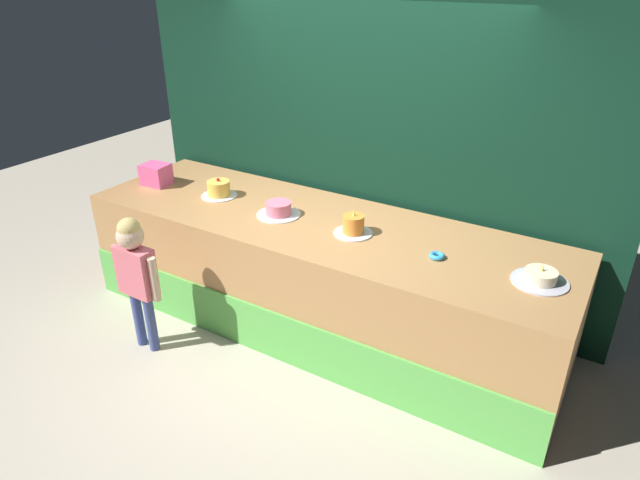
{
  "coord_description": "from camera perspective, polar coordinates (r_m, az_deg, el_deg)",
  "views": [
    {
      "loc": [
        2.04,
        -2.73,
        2.75
      ],
      "look_at": [
        0.16,
        0.35,
        0.92
      ],
      "focal_mm": 30.96,
      "sensor_mm": 36.0,
      "label": 1
    }
  ],
  "objects": [
    {
      "name": "cake_far_left",
      "position": [
        4.83,
        -10.42,
        5.18
      ],
      "size": [
        0.31,
        0.31,
        0.17
      ],
      "color": "white",
      "rests_on": "stage_platform"
    },
    {
      "name": "ground_plane",
      "position": [
        4.38,
        -4.26,
        -12.09
      ],
      "size": [
        12.0,
        12.0,
        0.0
      ],
      "primitive_type": "plane",
      "color": "#BCB29E"
    },
    {
      "name": "cake_far_right",
      "position": [
        3.74,
        21.83,
        -3.61
      ],
      "size": [
        0.36,
        0.36,
        0.13
      ],
      "color": "silver",
      "rests_on": "stage_platform"
    },
    {
      "name": "curtain_backdrop",
      "position": [
        4.68,
        4.24,
        10.36
      ],
      "size": [
        4.33,
        0.08,
        2.85
      ],
      "primitive_type": "cube",
      "color": "black",
      "rests_on": "ground_plane"
    },
    {
      "name": "cake_center_left",
      "position": [
        4.4,
        -4.32,
        3.16
      ],
      "size": [
        0.35,
        0.35,
        0.11
      ],
      "color": "white",
      "rests_on": "stage_platform"
    },
    {
      "name": "stage_platform",
      "position": [
        4.51,
        -0.22,
        -3.53
      ],
      "size": [
        3.93,
        1.18,
        0.94
      ],
      "color": "#B27F4C",
      "rests_on": "ground_plane"
    },
    {
      "name": "cake_center_right",
      "position": [
        4.08,
        3.47,
        1.48
      ],
      "size": [
        0.29,
        0.29,
        0.2
      ],
      "color": "silver",
      "rests_on": "stage_platform"
    },
    {
      "name": "pink_box",
      "position": [
        5.22,
        -16.59,
        6.51
      ],
      "size": [
        0.25,
        0.21,
        0.19
      ],
      "primitive_type": "cube",
      "rotation": [
        0.0,
        0.0,
        0.08
      ],
      "color": "#EB5895",
      "rests_on": "stage_platform"
    },
    {
      "name": "child_figure",
      "position": [
        4.31,
        -18.54,
        -2.66
      ],
      "size": [
        0.43,
        0.2,
        1.12
      ],
      "color": "#3F4C8C",
      "rests_on": "ground_plane"
    },
    {
      "name": "donut",
      "position": [
        3.84,
        12.0,
        -1.61
      ],
      "size": [
        0.11,
        0.11,
        0.03
      ],
      "primitive_type": "torus",
      "color": "#3399D8",
      "rests_on": "stage_platform"
    }
  ]
}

